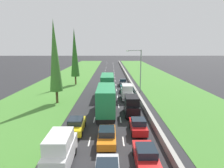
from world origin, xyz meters
name	(u,v)px	position (x,y,z in m)	size (l,w,h in m)	color
ground_plane	(109,76)	(0.00, 60.00, 0.00)	(300.00, 300.00, 0.00)	#28282B
grass_verge_left	(71,76)	(-12.65, 60.00, 0.02)	(14.00, 140.00, 0.04)	#478433
grass_verge_right	(152,76)	(14.35, 60.00, 0.02)	(14.00, 140.00, 0.04)	#478433
median_barrier	(126,75)	(5.70, 60.00, 0.42)	(0.44, 120.00, 0.85)	#9E9B93
lane_markings	(109,76)	(0.00, 60.00, 0.01)	(3.64, 116.00, 0.01)	white
red_sedan_right_lane	(146,156)	(3.32, 10.96, 0.81)	(1.82, 4.50, 1.64)	red
red_hatchback_right_lane	(138,126)	(3.54, 17.05, 0.84)	(1.74, 3.90, 1.72)	red
black_van_right_lane	(131,106)	(3.39, 22.78, 1.40)	(1.96, 4.90, 2.82)	black
orange_sedan_centre_lane	(107,136)	(0.06, 14.60, 0.81)	(1.82, 4.50, 1.64)	orange
white_van_left_lane	(60,150)	(-3.65, 10.93, 1.40)	(1.96, 4.90, 2.82)	white
white_van_right_lane	(127,92)	(3.43, 31.14, 1.40)	(1.96, 4.90, 2.82)	white
green_box_truck_centre_lane	(106,99)	(-0.19, 23.22, 2.18)	(2.46, 9.40, 4.18)	black
teal_hatchback_right_lane	(125,88)	(3.52, 37.36, 0.84)	(1.74, 3.90, 1.72)	teal
yellow_sedan_left_lane	(76,125)	(-3.52, 17.36, 0.81)	(1.82, 4.50, 1.64)	yellow
green_box_truck_centre_lane_fourth	(107,84)	(-0.20, 34.92, 2.18)	(2.46, 9.40, 4.18)	black
grey_hatchback_right_lane	(123,82)	(3.47, 44.22, 0.84)	(1.74, 3.90, 1.72)	slate
poplar_tree_second	(55,56)	(-8.83, 28.89, 8.10)	(2.15, 2.15, 14.08)	#4C3823
poplar_tree_third	(75,53)	(-8.57, 45.47, 8.14)	(2.15, 2.15, 14.17)	#4C3823
street_light_mast	(139,68)	(6.39, 36.77, 5.23)	(3.20, 0.28, 9.00)	gray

